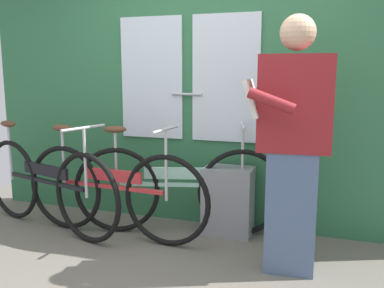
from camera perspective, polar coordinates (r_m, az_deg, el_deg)
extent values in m
cube|color=#666056|center=(2.97, -4.60, -18.74)|extent=(5.51, 4.07, 0.04)
cube|color=#2D6B42|center=(3.78, 2.53, 6.10)|extent=(4.51, 0.08, 2.31)
cube|color=silver|center=(3.92, -5.51, 8.90)|extent=(0.60, 0.02, 1.10)
cube|color=silver|center=(3.69, 4.60, 8.86)|extent=(0.60, 0.02, 1.10)
cylinder|color=#B2B2B7|center=(3.77, -0.70, 6.81)|extent=(0.28, 0.02, 0.02)
torus|color=black|center=(3.56, -14.14, -7.11)|extent=(0.74, 0.25, 0.76)
torus|color=black|center=(4.38, -23.29, -4.45)|extent=(0.74, 0.25, 0.76)
cube|color=black|center=(3.94, -19.24, -4.82)|extent=(0.97, 0.30, 0.03)
cube|color=black|center=(3.92, -19.33, -3.39)|extent=(0.56, 0.18, 0.10)
cylinder|color=#B7B7BC|center=(4.32, -23.53, -0.99)|extent=(0.02, 0.02, 0.54)
ellipsoid|color=brown|center=(4.29, -23.77, 2.54)|extent=(0.22, 0.14, 0.06)
cylinder|color=#B7B7BC|center=(3.49, -14.33, -2.57)|extent=(0.02, 0.02, 0.58)
cylinder|color=#B7B7BC|center=(3.44, -14.54, 2.14)|extent=(0.14, 0.43, 0.02)
torus|color=black|center=(3.63, 6.79, -6.57)|extent=(0.74, 0.24, 0.76)
torus|color=black|center=(3.73, -10.20, -6.20)|extent=(0.74, 0.24, 0.76)
cube|color=#9EDBC6|center=(3.63, -1.83, -5.54)|extent=(1.01, 0.29, 0.03)
cube|color=#9EDBC6|center=(3.60, -1.84, -4.00)|extent=(0.58, 0.18, 0.10)
cylinder|color=#B7B7BC|center=(3.67, -10.33, -2.17)|extent=(0.02, 0.02, 0.54)
ellipsoid|color=brown|center=(3.62, -10.46, 1.98)|extent=(0.22, 0.14, 0.06)
cylinder|color=#B7B7BC|center=(3.56, 6.88, -2.11)|extent=(0.02, 0.02, 0.58)
cylinder|color=#B7B7BC|center=(3.51, 6.98, 2.49)|extent=(0.14, 0.43, 0.02)
torus|color=black|center=(3.39, -3.50, -7.70)|extent=(0.76, 0.09, 0.76)
torus|color=black|center=(3.92, -16.92, -5.69)|extent=(0.76, 0.09, 0.76)
cube|color=red|center=(3.62, -10.74, -5.76)|extent=(0.96, 0.10, 0.03)
cube|color=red|center=(3.59, -10.79, -4.21)|extent=(0.55, 0.06, 0.10)
cylinder|color=#B7B7BC|center=(3.86, -17.12, -1.85)|extent=(0.02, 0.02, 0.54)
ellipsoid|color=brown|center=(3.82, -17.32, 2.11)|extent=(0.21, 0.10, 0.06)
cylinder|color=#B7B7BC|center=(3.32, -3.56, -2.94)|extent=(0.02, 0.02, 0.58)
cylinder|color=#B7B7BC|center=(3.27, -3.61, 2.01)|extent=(0.05, 0.44, 0.02)
cube|color=slate|center=(3.02, 13.25, -9.10)|extent=(0.35, 0.20, 0.86)
cube|color=maroon|center=(2.87, 13.84, 5.33)|extent=(0.50, 0.23, 0.65)
sphere|color=tan|center=(2.88, 14.23, 14.52)|extent=(0.23, 0.23, 0.23)
cube|color=silver|center=(2.89, 8.27, 6.18)|extent=(0.13, 0.35, 0.26)
cylinder|color=maroon|center=(2.66, 10.75, 5.80)|extent=(0.31, 0.09, 0.17)
cylinder|color=maroon|center=(3.09, 11.32, 6.32)|extent=(0.31, 0.09, 0.17)
cube|color=gray|center=(3.67, 4.95, -7.72)|extent=(0.42, 0.28, 0.59)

